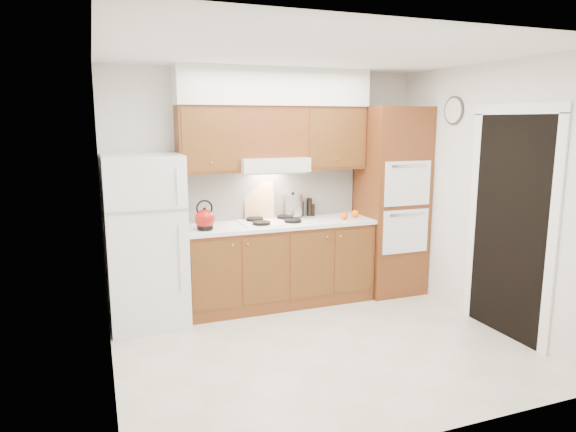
% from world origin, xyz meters
% --- Properties ---
extents(floor, '(3.60, 3.60, 0.00)m').
position_xyz_m(floor, '(0.00, 0.00, 0.00)').
color(floor, beige).
rests_on(floor, ground).
extents(ceiling, '(3.60, 3.60, 0.00)m').
position_xyz_m(ceiling, '(0.00, 0.00, 2.60)').
color(ceiling, white).
rests_on(ceiling, wall_back).
extents(wall_back, '(3.60, 0.02, 2.60)m').
position_xyz_m(wall_back, '(0.00, 1.50, 1.30)').
color(wall_back, silver).
rests_on(wall_back, floor).
extents(wall_left, '(0.02, 3.00, 2.60)m').
position_xyz_m(wall_left, '(-1.80, 0.00, 1.30)').
color(wall_left, silver).
rests_on(wall_left, floor).
extents(wall_right, '(0.02, 3.00, 2.60)m').
position_xyz_m(wall_right, '(1.80, 0.00, 1.30)').
color(wall_right, silver).
rests_on(wall_right, floor).
extents(fridge, '(0.75, 0.72, 1.72)m').
position_xyz_m(fridge, '(-1.41, 1.14, 0.86)').
color(fridge, white).
rests_on(fridge, floor).
extents(base_cabinets, '(2.11, 0.60, 0.90)m').
position_xyz_m(base_cabinets, '(0.02, 1.20, 0.45)').
color(base_cabinets, brown).
rests_on(base_cabinets, floor).
extents(countertop, '(2.13, 0.62, 0.04)m').
position_xyz_m(countertop, '(0.03, 1.19, 0.92)').
color(countertop, white).
rests_on(countertop, base_cabinets).
extents(backsplash, '(2.11, 0.03, 0.56)m').
position_xyz_m(backsplash, '(0.02, 1.49, 1.22)').
color(backsplash, white).
rests_on(backsplash, countertop).
extents(oven_cabinet, '(0.70, 0.65, 2.20)m').
position_xyz_m(oven_cabinet, '(1.44, 1.18, 1.10)').
color(oven_cabinet, brown).
rests_on(oven_cabinet, floor).
extents(upper_cab_left, '(0.63, 0.33, 0.70)m').
position_xyz_m(upper_cab_left, '(-0.71, 1.33, 1.85)').
color(upper_cab_left, brown).
rests_on(upper_cab_left, wall_back).
extents(upper_cab_right, '(0.73, 0.33, 0.70)m').
position_xyz_m(upper_cab_right, '(0.72, 1.33, 1.85)').
color(upper_cab_right, brown).
rests_on(upper_cab_right, wall_back).
extents(range_hood, '(0.75, 0.45, 0.15)m').
position_xyz_m(range_hood, '(-0.02, 1.27, 1.57)').
color(range_hood, silver).
rests_on(range_hood, wall_back).
extents(upper_cab_over_hood, '(0.75, 0.33, 0.55)m').
position_xyz_m(upper_cab_over_hood, '(-0.02, 1.33, 1.92)').
color(upper_cab_over_hood, brown).
rests_on(upper_cab_over_hood, range_hood).
extents(soffit, '(2.13, 0.36, 0.40)m').
position_xyz_m(soffit, '(0.03, 1.32, 2.40)').
color(soffit, silver).
rests_on(soffit, wall_back).
extents(cooktop, '(0.74, 0.50, 0.01)m').
position_xyz_m(cooktop, '(-0.02, 1.21, 0.95)').
color(cooktop, white).
rests_on(cooktop, countertop).
extents(doorway, '(0.02, 0.90, 2.10)m').
position_xyz_m(doorway, '(1.79, -0.35, 1.05)').
color(doorway, black).
rests_on(doorway, floor).
extents(wall_clock, '(0.02, 0.30, 0.30)m').
position_xyz_m(wall_clock, '(1.79, 0.55, 2.15)').
color(wall_clock, '#3F3833').
rests_on(wall_clock, wall_right).
extents(kettle, '(0.25, 0.25, 0.21)m').
position_xyz_m(kettle, '(-0.82, 1.08, 1.05)').
color(kettle, '#9B140B').
rests_on(kettle, countertop).
extents(cutting_board, '(0.35, 0.16, 0.44)m').
position_xyz_m(cutting_board, '(-0.12, 1.44, 1.14)').
color(cutting_board, tan).
rests_on(cutting_board, countertop).
extents(stock_pot, '(0.30, 0.30, 0.24)m').
position_xyz_m(stock_pot, '(0.27, 1.38, 1.09)').
color(stock_pot, '#B5B5BA').
rests_on(stock_pot, cooktop).
extents(condiment_a, '(0.06, 0.06, 0.21)m').
position_xyz_m(condiment_a, '(0.50, 1.43, 1.05)').
color(condiment_a, black).
rests_on(condiment_a, countertop).
extents(condiment_b, '(0.06, 0.06, 0.18)m').
position_xyz_m(condiment_b, '(0.40, 1.45, 1.03)').
color(condiment_b, black).
rests_on(condiment_b, countertop).
extents(condiment_c, '(0.06, 0.06, 0.14)m').
position_xyz_m(condiment_c, '(0.53, 1.41, 1.01)').
color(condiment_c, black).
rests_on(condiment_c, countertop).
extents(orange_near, '(0.09, 0.09, 0.08)m').
position_xyz_m(orange_near, '(0.77, 1.08, 0.98)').
color(orange_near, '#DE4B0B').
rests_on(orange_near, countertop).
extents(orange_far, '(0.10, 0.10, 0.09)m').
position_xyz_m(orange_far, '(0.95, 1.14, 0.98)').
color(orange_far, orange).
rests_on(orange_far, countertop).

